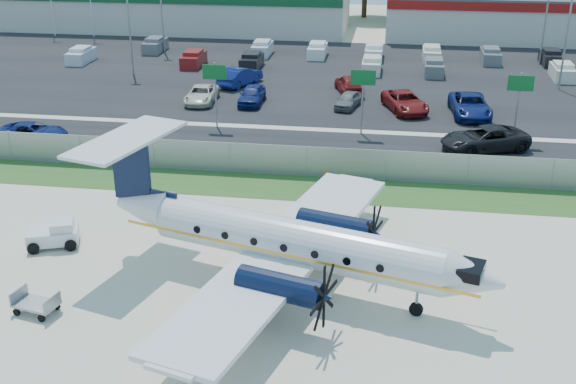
# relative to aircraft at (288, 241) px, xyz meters

# --- Properties ---
(ground) EXTENTS (170.00, 170.00, 0.00)m
(ground) POSITION_rel_aircraft_xyz_m (-0.81, -0.41, -2.34)
(ground) COLOR beige
(ground) RESTS_ON ground
(grass_verge) EXTENTS (170.00, 4.00, 0.02)m
(grass_verge) POSITION_rel_aircraft_xyz_m (-0.81, 11.59, -2.33)
(grass_verge) COLOR #2D561E
(grass_verge) RESTS_ON ground
(access_road) EXTENTS (170.00, 8.00, 0.02)m
(access_road) POSITION_rel_aircraft_xyz_m (-0.81, 18.59, -2.33)
(access_road) COLOR black
(access_road) RESTS_ON ground
(parking_lot) EXTENTS (170.00, 32.00, 0.02)m
(parking_lot) POSITION_rel_aircraft_xyz_m (-0.81, 39.59, -2.33)
(parking_lot) COLOR black
(parking_lot) RESTS_ON ground
(perimeter_fence) EXTENTS (120.00, 0.06, 1.99)m
(perimeter_fence) POSITION_rel_aircraft_xyz_m (-0.81, 13.59, -1.34)
(perimeter_fence) COLOR gray
(perimeter_fence) RESTS_ON ground
(building_west) EXTENTS (46.40, 12.40, 5.24)m
(building_west) POSITION_rel_aircraft_xyz_m (-24.81, 61.57, 0.29)
(building_west) COLOR beige
(building_west) RESTS_ON ground
(building_east) EXTENTS (44.40, 12.40, 5.24)m
(building_east) POSITION_rel_aircraft_xyz_m (25.19, 61.57, 0.29)
(building_east) COLOR beige
(building_east) RESTS_ON ground
(sign_left) EXTENTS (1.80, 0.26, 5.00)m
(sign_left) POSITION_rel_aircraft_xyz_m (-8.81, 22.50, 1.27)
(sign_left) COLOR gray
(sign_left) RESTS_ON ground
(sign_mid) EXTENTS (1.80, 0.26, 5.00)m
(sign_mid) POSITION_rel_aircraft_xyz_m (2.19, 22.50, 1.27)
(sign_mid) COLOR gray
(sign_mid) RESTS_ON ground
(sign_right) EXTENTS (1.80, 0.26, 5.00)m
(sign_right) POSITION_rel_aircraft_xyz_m (13.19, 22.50, 1.27)
(sign_right) COLOR gray
(sign_right) RESTS_ON ground
(light_pole_nw) EXTENTS (0.90, 0.35, 9.09)m
(light_pole_nw) POSITION_rel_aircraft_xyz_m (-20.81, 37.59, 2.89)
(light_pole_nw) COLOR gray
(light_pole_nw) RESTS_ON ground
(light_pole_ne) EXTENTS (0.90, 0.35, 9.09)m
(light_pole_ne) POSITION_rel_aircraft_xyz_m (19.19, 37.59, 2.89)
(light_pole_ne) COLOR gray
(light_pole_ne) RESTS_ON ground
(light_pole_sw) EXTENTS (0.90, 0.35, 9.09)m
(light_pole_sw) POSITION_rel_aircraft_xyz_m (-20.81, 47.59, 2.89)
(light_pole_sw) COLOR gray
(light_pole_sw) RESTS_ON ground
(light_pole_se) EXTENTS (0.90, 0.35, 9.09)m
(light_pole_se) POSITION_rel_aircraft_xyz_m (19.19, 47.59, 2.89)
(light_pole_se) COLOR gray
(light_pole_se) RESTS_ON ground
(tree_line) EXTENTS (112.00, 6.00, 14.00)m
(tree_line) POSITION_rel_aircraft_xyz_m (-0.81, 73.59, -2.34)
(tree_line) COLOR #2F5D1B
(tree_line) RESTS_ON ground
(aircraft) EXTENTS (19.82, 19.35, 6.06)m
(aircraft) POSITION_rel_aircraft_xyz_m (0.00, 0.00, 0.00)
(aircraft) COLOR silver
(aircraft) RESTS_ON ground
(pushback_tug) EXTENTS (2.88, 2.49, 1.36)m
(pushback_tug) POSITION_rel_aircraft_xyz_m (-12.41, 2.28, -1.69)
(pushback_tug) COLOR silver
(pushback_tug) RESTS_ON ground
(baggage_cart_near) EXTENTS (2.08, 1.51, 0.98)m
(baggage_cart_near) POSITION_rel_aircraft_xyz_m (-10.46, -3.85, -1.88)
(baggage_cart_near) COLOR gray
(baggage_cart_near) RESTS_ON ground
(cone_starboard_wing) EXTENTS (0.40, 0.40, 0.57)m
(cone_starboard_wing) POSITION_rel_aircraft_xyz_m (0.48, 13.58, -2.07)
(cone_starboard_wing) COLOR #FF5F08
(cone_starboard_wing) RESTS_ON ground
(road_car_west) EXTENTS (5.05, 2.49, 1.38)m
(road_car_west) POSITION_rel_aircraft_xyz_m (-21.16, 17.39, -2.34)
(road_car_west) COLOR navy
(road_car_west) RESTS_ON ground
(road_car_mid) EXTENTS (6.72, 4.84, 1.70)m
(road_car_mid) POSITION_rel_aircraft_xyz_m (10.87, 20.19, -2.34)
(road_car_mid) COLOR black
(road_car_mid) RESTS_ON ground
(parked_car_a) EXTENTS (2.53, 5.10, 1.39)m
(parked_car_a) POSITION_rel_aircraft_xyz_m (-11.66, 28.94, -2.34)
(parked_car_a) COLOR beige
(parked_car_a) RESTS_ON ground
(parked_car_b) EXTENTS (1.87, 4.63, 1.57)m
(parked_car_b) POSITION_rel_aircraft_xyz_m (-7.35, 29.14, -2.34)
(parked_car_b) COLOR navy
(parked_car_b) RESTS_ON ground
(parked_car_c) EXTENTS (2.32, 4.07, 1.31)m
(parked_car_c) POSITION_rel_aircraft_xyz_m (0.74, 29.18, -2.34)
(parked_car_c) COLOR #595B5E
(parked_car_c) RESTS_ON ground
(parked_car_d) EXTENTS (4.34, 6.22, 1.58)m
(parked_car_d) POSITION_rel_aircraft_xyz_m (5.40, 28.95, -2.34)
(parked_car_d) COLOR maroon
(parked_car_d) RESTS_ON ground
(parked_car_e) EXTENTS (3.29, 6.35, 1.71)m
(parked_car_e) POSITION_rel_aircraft_xyz_m (10.55, 28.39, -2.34)
(parked_car_e) COLOR navy
(parked_car_e) RESTS_ON ground
(parked_car_f) EXTENTS (3.62, 5.45, 1.70)m
(parked_car_f) POSITION_rel_aircraft_xyz_m (-9.60, 34.94, -2.34)
(parked_car_f) COLOR navy
(parked_car_f) RESTS_ON ground
(parked_car_g) EXTENTS (3.21, 5.16, 1.64)m
(parked_car_g) POSITION_rel_aircraft_xyz_m (0.51, 33.82, -2.34)
(parked_car_g) COLOR maroon
(parked_car_g) RESTS_ON ground
(far_parking_rows) EXTENTS (56.00, 10.00, 1.60)m
(far_parking_rows) POSITION_rel_aircraft_xyz_m (-0.81, 44.59, -2.34)
(far_parking_rows) COLOR gray
(far_parking_rows) RESTS_ON ground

